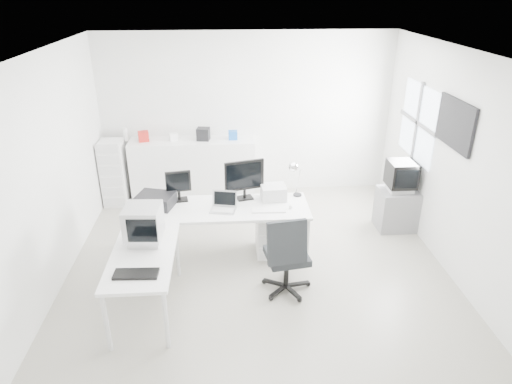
{
  "coord_description": "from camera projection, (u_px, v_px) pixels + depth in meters",
  "views": [
    {
      "loc": [
        -0.37,
        -5.2,
        3.5
      ],
      "look_at": [
        0.0,
        0.2,
        1.0
      ],
      "focal_mm": 32.0,
      "sensor_mm": 36.0,
      "label": 1
    }
  ],
  "objects": [
    {
      "name": "floor",
      "position": [
        257.0,
        265.0,
        6.2
      ],
      "size": [
        5.0,
        5.0,
        0.01
      ],
      "primitive_type": "cube",
      "color": "beige",
      "rests_on": "ground"
    },
    {
      "name": "ceiling",
      "position": [
        257.0,
        52.0,
        5.02
      ],
      "size": [
        5.0,
        5.0,
        0.01
      ],
      "primitive_type": "cube",
      "color": "white",
      "rests_on": "back_wall"
    },
    {
      "name": "back_wall",
      "position": [
        247.0,
        115.0,
        7.87
      ],
      "size": [
        5.0,
        0.02,
        2.8
      ],
      "primitive_type": "cube",
      "color": "silver",
      "rests_on": "floor"
    },
    {
      "name": "left_wall",
      "position": [
        49.0,
        175.0,
        5.46
      ],
      "size": [
        0.02,
        5.0,
        2.8
      ],
      "primitive_type": "cube",
      "color": "silver",
      "rests_on": "floor"
    },
    {
      "name": "right_wall",
      "position": [
        454.0,
        164.0,
        5.77
      ],
      "size": [
        0.02,
        5.0,
        2.8
      ],
      "primitive_type": "cube",
      "color": "silver",
      "rests_on": "floor"
    },
    {
      "name": "window",
      "position": [
        418.0,
        122.0,
        6.77
      ],
      "size": [
        0.02,
        1.2,
        1.1
      ],
      "primitive_type": null,
      "color": "white",
      "rests_on": "right_wall"
    },
    {
      "name": "wall_picture",
      "position": [
        455.0,
        124.0,
        5.64
      ],
      "size": [
        0.04,
        0.9,
        0.6
      ],
      "primitive_type": null,
      "color": "black",
      "rests_on": "right_wall"
    },
    {
      "name": "main_desk",
      "position": [
        220.0,
        232.0,
        6.27
      ],
      "size": [
        2.4,
        0.8,
        0.75
      ],
      "primitive_type": null,
      "color": "white",
      "rests_on": "floor"
    },
    {
      "name": "side_desk",
      "position": [
        146.0,
        282.0,
        5.22
      ],
      "size": [
        0.7,
        1.4,
        0.75
      ],
      "primitive_type": null,
      "color": "white",
      "rests_on": "floor"
    },
    {
      "name": "drawer_pedestal",
      "position": [
        271.0,
        233.0,
        6.39
      ],
      "size": [
        0.4,
        0.5,
        0.6
      ],
      "primitive_type": "cube",
      "color": "white",
      "rests_on": "floor"
    },
    {
      "name": "inkjet_printer",
      "position": [
        156.0,
        200.0,
        6.11
      ],
      "size": [
        0.56,
        0.49,
        0.17
      ],
      "primitive_type": "cube",
      "rotation": [
        0.0,
        0.0,
        -0.28
      ],
      "color": "black",
      "rests_on": "main_desk"
    },
    {
      "name": "lcd_monitor_small",
      "position": [
        179.0,
        186.0,
        6.21
      ],
      "size": [
        0.37,
        0.25,
        0.43
      ],
      "primitive_type": null,
      "rotation": [
        0.0,
        0.0,
        0.17
      ],
      "color": "black",
      "rests_on": "main_desk"
    },
    {
      "name": "lcd_monitor_large",
      "position": [
        244.0,
        180.0,
        6.24
      ],
      "size": [
        0.59,
        0.36,
        0.58
      ],
      "primitive_type": null,
      "rotation": [
        0.0,
        0.0,
        0.27
      ],
      "color": "black",
      "rests_on": "main_desk"
    },
    {
      "name": "laptop",
      "position": [
        223.0,
        202.0,
        5.97
      ],
      "size": [
        0.44,
        0.45,
        0.24
      ],
      "primitive_type": null,
      "rotation": [
        0.0,
        0.0,
        -0.21
      ],
      "color": "#B7B7BA",
      "rests_on": "main_desk"
    },
    {
      "name": "white_keyboard",
      "position": [
        269.0,
        210.0,
        6.01
      ],
      "size": [
        0.45,
        0.15,
        0.02
      ],
      "primitive_type": "cube",
      "rotation": [
        0.0,
        0.0,
        -0.02
      ],
      "color": "white",
      "rests_on": "main_desk"
    },
    {
      "name": "white_mouse",
      "position": [
        291.0,
        207.0,
        6.07
      ],
      "size": [
        0.05,
        0.05,
        0.05
      ],
      "primitive_type": "sphere",
      "color": "white",
      "rests_on": "main_desk"
    },
    {
      "name": "laser_printer",
      "position": [
        273.0,
        192.0,
        6.32
      ],
      "size": [
        0.35,
        0.31,
        0.19
      ],
      "primitive_type": "cube",
      "rotation": [
        0.0,
        0.0,
        0.06
      ],
      "color": "silver",
      "rests_on": "main_desk"
    },
    {
      "name": "desk_lamp",
      "position": [
        298.0,
        180.0,
        6.35
      ],
      "size": [
        0.2,
        0.2,
        0.49
      ],
      "primitive_type": null,
      "rotation": [
        0.0,
        0.0,
        0.31
      ],
      "color": "silver",
      "rests_on": "main_desk"
    },
    {
      "name": "crt_monitor",
      "position": [
        143.0,
        223.0,
        5.18
      ],
      "size": [
        0.47,
        0.47,
        0.51
      ],
      "primitive_type": null,
      "rotation": [
        0.0,
        0.0,
        -0.07
      ],
      "color": "#B7B7BA",
      "rests_on": "side_desk"
    },
    {
      "name": "black_keyboard",
      "position": [
        136.0,
        274.0,
        4.69
      ],
      "size": [
        0.47,
        0.2,
        0.03
      ],
      "primitive_type": "cube",
      "rotation": [
        0.0,
        0.0,
        -0.04
      ],
      "color": "black",
      "rests_on": "side_desk"
    },
    {
      "name": "office_chair",
      "position": [
        287.0,
        252.0,
        5.48
      ],
      "size": [
        0.72,
        0.72,
        1.09
      ],
      "primitive_type": null,
      "rotation": [
        0.0,
        0.0,
        0.16
      ],
      "color": "#25272A",
      "rests_on": "floor"
    },
    {
      "name": "tv_cabinet",
      "position": [
        397.0,
        209.0,
        7.02
      ],
      "size": [
        0.58,
        0.48,
        0.63
      ],
      "primitive_type": "cube",
      "color": "slate",
      "rests_on": "floor"
    },
    {
      "name": "crt_tv",
      "position": [
        401.0,
        177.0,
        6.79
      ],
      "size": [
        0.5,
        0.48,
        0.45
      ],
      "primitive_type": null,
      "color": "black",
      "rests_on": "tv_cabinet"
    },
    {
      "name": "sideboard",
      "position": [
        194.0,
        169.0,
        7.95
      ],
      "size": [
        2.12,
        0.53,
        1.06
      ],
      "primitive_type": "cube",
      "color": "white",
      "rests_on": "floor"
    },
    {
      "name": "clutter_box_a",
      "position": [
        143.0,
        136.0,
        7.64
      ],
      "size": [
        0.2,
        0.19,
        0.17
      ],
      "primitive_type": "cube",
      "rotation": [
        0.0,
        0.0,
        0.25
      ],
      "color": "red",
      "rests_on": "sideboard"
    },
    {
      "name": "clutter_box_b",
      "position": [
        174.0,
        137.0,
        7.68
      ],
      "size": [
        0.15,
        0.14,
        0.13
      ],
      "primitive_type": "cube",
      "rotation": [
        0.0,
        0.0,
        0.28
      ],
      "color": "white",
      "rests_on": "sideboard"
    },
    {
      "name": "clutter_box_c",
      "position": [
        203.0,
        134.0,
        7.69
      ],
      "size": [
        0.23,
        0.22,
        0.21
      ],
      "primitive_type": "cube",
      "rotation": [
        0.0,
        0.0,
        -0.15
      ],
      "color": "black",
      "rests_on": "sideboard"
    },
    {
      "name": "clutter_box_d",
      "position": [
        233.0,
        135.0,
        7.74
      ],
      "size": [
        0.15,
        0.13,
        0.15
      ],
      "primitive_type": "cube",
      "rotation": [
        0.0,
        0.0,
        0.03
      ],
      "color": "#1959B2",
      "rests_on": "sideboard"
    },
    {
      "name": "clutter_bottle",
      "position": [
        126.0,
        135.0,
        7.65
      ],
      "size": [
        0.07,
        0.07,
        0.22
      ],
      "primitive_type": "cylinder",
      "color": "white",
      "rests_on": "sideboard"
    },
    {
      "name": "filing_cabinet",
      "position": [
        114.0,
        173.0,
        7.72
      ],
      "size": [
        0.39,
        0.46,
        1.11
      ],
      "primitive_type": "cube",
      "color": "white",
      "rests_on": "floor"
    }
  ]
}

